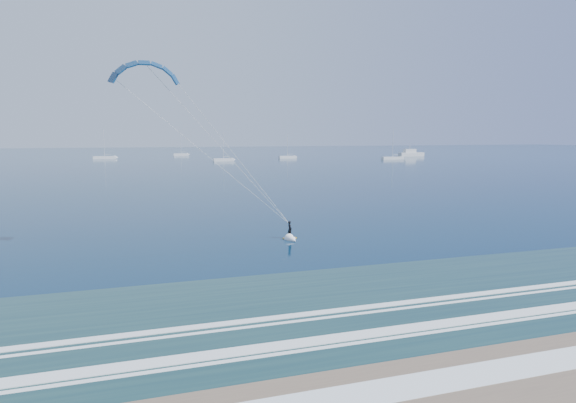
% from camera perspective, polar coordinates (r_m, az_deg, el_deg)
% --- Properties ---
extents(ground, '(900.00, 900.00, 0.00)m').
position_cam_1_polar(ground, '(24.38, 11.82, -19.31)').
color(ground, '#082F47').
rests_on(ground, ground).
extents(kitesurfer_rig, '(19.49, 4.57, 18.53)m').
position_cam_1_polar(kitesurfer_rig, '(50.09, -7.45, 5.89)').
color(kitesurfer_rig, '#BB8916').
rests_on(kitesurfer_rig, ground).
extents(motor_yacht, '(13.24, 3.53, 5.71)m').
position_cam_1_polar(motor_yacht, '(271.02, 13.50, 5.22)').
color(motor_yacht, silver).
rests_on(motor_yacht, ground).
extents(sailboat_1, '(10.05, 2.40, 13.36)m').
position_cam_1_polar(sailboat_1, '(249.21, -19.71, 4.64)').
color(sailboat_1, silver).
rests_on(sailboat_1, ground).
extents(sailboat_2, '(8.51, 2.40, 11.84)m').
position_cam_1_polar(sailboat_2, '(214.75, -7.17, 4.64)').
color(sailboat_2, silver).
rests_on(sailboat_2, ground).
extents(sailboat_3, '(7.78, 2.40, 10.70)m').
position_cam_1_polar(sailboat_3, '(276.03, -11.81, 5.14)').
color(sailboat_3, silver).
rests_on(sailboat_3, ground).
extents(sailboat_4, '(8.16, 2.40, 11.22)m').
position_cam_1_polar(sailboat_4, '(238.64, -0.06, 4.97)').
color(sailboat_4, silver).
rests_on(sailboat_4, ground).
extents(sailboat_5, '(10.19, 2.40, 13.61)m').
position_cam_1_polar(sailboat_5, '(233.67, 11.53, 4.77)').
color(sailboat_5, silver).
rests_on(sailboat_5, ground).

